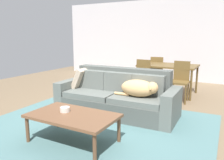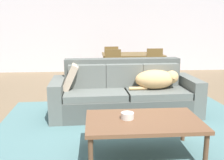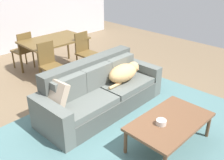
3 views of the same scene
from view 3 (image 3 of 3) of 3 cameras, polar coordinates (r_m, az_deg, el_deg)
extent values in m
plane|color=#796349|center=(4.55, -4.32, -6.99)|extent=(10.00, 10.00, 0.00)
cube|color=slate|center=(4.16, 5.29, -10.54)|extent=(3.84, 3.27, 0.01)
cube|color=#4E534F|center=(4.51, -2.09, -4.88)|extent=(1.97, 0.95, 0.32)
cube|color=slate|center=(4.12, -6.94, -4.80)|extent=(0.97, 0.88, 0.11)
cube|color=slate|center=(4.72, 2.04, -0.42)|extent=(0.97, 0.88, 0.11)
cube|color=#4E534F|center=(4.49, -5.09, 1.96)|extent=(1.95, 0.30, 0.45)
cube|color=slate|center=(4.03, -9.59, -1.81)|extent=(0.60, 0.18, 0.37)
cube|color=slate|center=(4.38, -3.40, 0.85)|extent=(0.60, 0.18, 0.37)
cube|color=slate|center=(4.77, 1.83, 3.09)|extent=(0.60, 0.18, 0.37)
cube|color=slate|center=(3.88, -13.48, -8.97)|extent=(0.22, 0.89, 0.59)
cube|color=slate|center=(5.16, 6.30, 0.85)|extent=(0.22, 0.89, 0.59)
ellipsoid|color=tan|center=(4.58, 2.44, 1.58)|extent=(0.65, 0.38, 0.30)
sphere|color=tan|center=(4.75, 4.76, 2.88)|extent=(0.21, 0.21, 0.21)
cone|color=#A48053|center=(4.70, 5.65, 2.46)|extent=(0.10, 0.12, 0.09)
cylinder|color=tan|center=(4.40, 0.68, -1.24)|extent=(0.29, 0.06, 0.05)
cube|color=#BBA68D|center=(3.88, -12.52, -3.19)|extent=(0.29, 0.44, 0.43)
cube|color=brown|center=(3.68, 12.89, -9.03)|extent=(1.24, 0.73, 0.04)
cylinder|color=brown|center=(4.11, 20.73, -9.64)|extent=(0.05, 0.05, 0.38)
cylinder|color=brown|center=(3.58, 3.04, -13.66)|extent=(0.05, 0.05, 0.38)
cylinder|color=brown|center=(4.34, 13.27, -6.53)|extent=(0.05, 0.05, 0.38)
cylinder|color=silver|center=(3.54, 10.95, -9.24)|extent=(0.14, 0.14, 0.07)
cube|color=brown|center=(6.05, -12.86, 8.69)|extent=(1.43, 0.93, 0.04)
cylinder|color=brown|center=(5.53, -15.84, 2.47)|extent=(0.05, 0.05, 0.72)
cylinder|color=brown|center=(6.21, -5.29, 5.98)|extent=(0.05, 0.05, 0.72)
cylinder|color=brown|center=(6.22, -19.72, 4.56)|extent=(0.05, 0.05, 0.72)
cylinder|color=brown|center=(6.84, -9.81, 7.60)|extent=(0.05, 0.05, 0.72)
cube|color=brown|center=(5.39, -13.29, 2.88)|extent=(0.41, 0.41, 0.04)
cube|color=brown|center=(5.44, -14.55, 5.88)|extent=(0.36, 0.05, 0.47)
cylinder|color=brown|center=(5.27, -13.67, -0.36)|extent=(0.04, 0.04, 0.40)
cylinder|color=brown|center=(5.42, -10.60, 0.73)|extent=(0.04, 0.04, 0.40)
cylinder|color=brown|center=(5.54, -15.47, 0.77)|extent=(0.04, 0.04, 0.40)
cylinder|color=brown|center=(5.69, -12.50, 1.78)|extent=(0.04, 0.04, 0.40)
cube|color=brown|center=(5.90, -5.60, 5.85)|extent=(0.41, 0.41, 0.04)
cube|color=brown|center=(5.95, -6.87, 8.46)|extent=(0.36, 0.05, 0.45)
cylinder|color=brown|center=(5.76, -5.63, 2.81)|extent=(0.04, 0.04, 0.44)
cylinder|color=brown|center=(5.97, -3.20, 3.75)|extent=(0.04, 0.04, 0.44)
cylinder|color=brown|center=(6.01, -7.80, 3.66)|extent=(0.04, 0.04, 0.44)
cylinder|color=brown|center=(6.21, -5.39, 4.55)|extent=(0.04, 0.04, 0.44)
cube|color=brown|center=(6.49, -19.46, 6.22)|extent=(0.43, 0.43, 0.04)
cube|color=brown|center=(6.27, -18.91, 7.95)|extent=(0.36, 0.07, 0.44)
cylinder|color=brown|center=(6.79, -18.73, 5.08)|extent=(0.04, 0.04, 0.42)
cylinder|color=brown|center=(6.63, -21.18, 4.21)|extent=(0.04, 0.04, 0.42)
cylinder|color=brown|center=(6.51, -17.12, 4.45)|extent=(0.04, 0.04, 0.42)
cylinder|color=brown|center=(6.35, -19.63, 3.53)|extent=(0.04, 0.04, 0.42)
camera|label=1|loc=(4.79, 54.80, 3.38)|focal=36.84mm
camera|label=2|loc=(2.58, 61.96, -13.82)|focal=40.00mm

